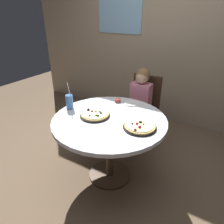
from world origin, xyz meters
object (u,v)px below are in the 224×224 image
object	(u,v)px
chair_wooden	(143,106)
pizza_veggie	(95,115)
sauce_bowl	(118,100)
plate_small	(132,103)
diner_child	(138,114)
pizza_cheese	(140,126)
soda_cup	(70,102)
dining_table	(110,127)

from	to	relation	value
chair_wooden	pizza_veggie	bearing A→B (deg)	-99.31
sauce_bowl	chair_wooden	bearing A→B (deg)	75.50
chair_wooden	plate_small	size ratio (longest dim) A/B	5.28
diner_child	sauce_bowl	xyz separation A→B (m)	(-0.13, -0.32, 0.29)
chair_wooden	diner_child	size ratio (longest dim) A/B	0.88
pizza_cheese	sauce_bowl	distance (m)	0.63
soda_cup	plate_small	size ratio (longest dim) A/B	1.71
dining_table	pizza_veggie	bearing A→B (deg)	-167.45
chair_wooden	sauce_bowl	distance (m)	0.58
sauce_bowl	plate_small	xyz separation A→B (m)	(0.17, 0.04, -0.02)
chair_wooden	sauce_bowl	size ratio (longest dim) A/B	13.57
dining_table	plate_small	distance (m)	0.46
plate_small	chair_wooden	bearing A→B (deg)	94.42
diner_child	pizza_cheese	size ratio (longest dim) A/B	3.46
dining_table	plate_small	world-z (taller)	plate_small
pizza_veggie	sauce_bowl	bearing A→B (deg)	86.92
diner_child	plate_small	size ratio (longest dim) A/B	6.01
chair_wooden	pizza_veggie	size ratio (longest dim) A/B	3.03
dining_table	pizza_cheese	world-z (taller)	pizza_cheese
pizza_veggie	plate_small	bearing A→B (deg)	68.31
chair_wooden	plate_small	world-z (taller)	chair_wooden
dining_table	plate_small	bearing A→B (deg)	85.34
chair_wooden	diner_child	world-z (taller)	diner_child
pizza_veggie	pizza_cheese	distance (m)	0.49
dining_table	sauce_bowl	bearing A→B (deg)	108.01
diner_child	pizza_veggie	distance (m)	0.83
diner_child	chair_wooden	bearing A→B (deg)	89.79
dining_table	soda_cup	xyz separation A→B (m)	(-0.50, -0.03, 0.18)
diner_child	soda_cup	world-z (taller)	diner_child
diner_child	pizza_cheese	bearing A→B (deg)	-65.44
dining_table	soda_cup	size ratio (longest dim) A/B	3.77
plate_small	soda_cup	bearing A→B (deg)	-138.45
pizza_veggie	plate_small	distance (m)	0.52
pizza_cheese	plate_small	size ratio (longest dim) A/B	1.74
soda_cup	pizza_cheese	bearing A→B (deg)	0.58
diner_child	sauce_bowl	size ratio (longest dim) A/B	15.46
sauce_bowl	plate_small	distance (m)	0.17
pizza_cheese	sauce_bowl	bearing A→B (deg)	138.19
chair_wooden	soda_cup	xyz separation A→B (m)	(-0.50, -0.94, 0.30)
plate_small	diner_child	bearing A→B (deg)	97.40
soda_cup	plate_small	xyz separation A→B (m)	(0.53, 0.47, -0.08)
chair_wooden	sauce_bowl	xyz separation A→B (m)	(-0.13, -0.51, 0.24)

